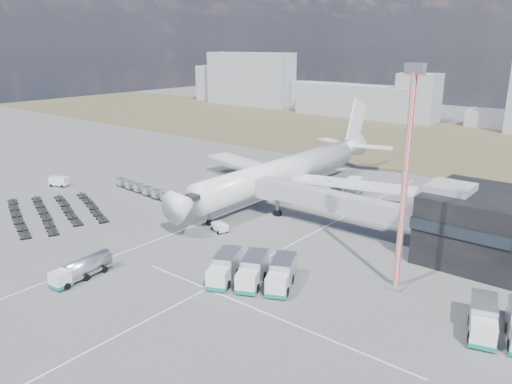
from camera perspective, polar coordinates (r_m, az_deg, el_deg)
The scene contains 14 objects.
ground at distance 81.55m, azimuth -9.77°, elevation -5.51°, with size 420.00×420.00×0.00m, color #565659.
grass_strip at distance 171.96m, azimuth 18.87°, elevation 5.61°, with size 420.00×90.00×0.01m, color brown.
lane_markings at distance 76.99m, azimuth -3.22°, elevation -6.66°, with size 47.12×110.00×0.01m.
jet_bridge at distance 84.97m, azimuth 7.73°, elevation -0.87°, with size 30.30×3.80×7.05m.
airliner at distance 102.90m, azimuth 3.66°, elevation 2.50°, with size 51.59×64.53×17.62m.
skyline at distance 210.80m, azimuth 19.21°, elevation 10.07°, with size 297.05×21.97×25.77m.
fuel_tanker at distance 71.54m, azimuth -19.32°, elevation -8.29°, with size 2.98×8.97×2.85m.
pushback_tug at distance 84.13m, azimuth -4.16°, elevation -4.08°, with size 3.09×1.74×1.41m, color silver.
utility_van at distance 118.29m, azimuth -21.60°, elevation 1.12°, with size 3.97×1.80×2.15m, color silver.
catering_truck at distance 105.24m, azimuth 11.03°, elevation 0.46°, with size 4.75×7.33×3.12m.
service_trucks_near at distance 66.35m, azimuth -0.41°, elevation -9.00°, with size 12.82×11.57×3.18m.
uld_row at distance 104.45m, azimuth -11.80°, elevation -0.04°, with size 25.29×3.66×1.71m.
baggage_dollies at distance 100.31m, azimuth -22.15°, elevation -2.04°, with size 26.49×21.79×0.75m.
floodlight_mast at distance 63.35m, azimuth 16.65°, elevation 1.06°, with size 2.70×2.19×28.31m.
Camera 1 is at (57.44, -49.19, 30.54)m, focal length 35.00 mm.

